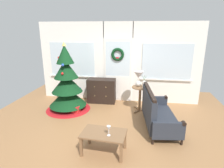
# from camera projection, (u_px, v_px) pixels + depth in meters

# --- Properties ---
(ground_plane) EXTENTS (6.76, 6.76, 0.00)m
(ground_plane) POSITION_uv_depth(u_px,v_px,m) (106.00, 131.00, 4.47)
(ground_plane) COLOR #996B42
(back_wall_with_door) EXTENTS (5.20, 0.19, 2.55)m
(back_wall_with_door) POSITION_uv_depth(u_px,v_px,m) (118.00, 62.00, 6.09)
(back_wall_with_door) COLOR white
(back_wall_with_door) RESTS_ON ground
(christmas_tree) EXTENTS (1.31, 1.31, 2.00)m
(christmas_tree) POSITION_uv_depth(u_px,v_px,m) (67.00, 87.00, 5.48)
(christmas_tree) COLOR #4C331E
(christmas_tree) RESTS_ON ground
(dresser_cabinet) EXTENTS (0.91, 0.46, 0.78)m
(dresser_cabinet) POSITION_uv_depth(u_px,v_px,m) (102.00, 91.00, 6.14)
(dresser_cabinet) COLOR black
(dresser_cabinet) RESTS_ON ground
(settee_sofa) EXTENTS (0.89, 1.67, 0.96)m
(settee_sofa) POSITION_uv_depth(u_px,v_px,m) (156.00, 113.00, 4.55)
(settee_sofa) COLOR black
(settee_sofa) RESTS_ON ground
(side_table) EXTENTS (0.50, 0.48, 0.74)m
(side_table) POSITION_uv_depth(u_px,v_px,m) (140.00, 94.00, 5.43)
(side_table) COLOR brown
(side_table) RESTS_ON ground
(table_lamp) EXTENTS (0.28, 0.28, 0.44)m
(table_lamp) POSITION_uv_depth(u_px,v_px,m) (139.00, 77.00, 5.34)
(table_lamp) COLOR silver
(table_lamp) RESTS_ON side_table
(flower_vase) EXTENTS (0.11, 0.10, 0.35)m
(flower_vase) POSITION_uv_depth(u_px,v_px,m) (144.00, 84.00, 5.26)
(flower_vase) COLOR beige
(flower_vase) RESTS_ON side_table
(coffee_table) EXTENTS (0.88, 0.58, 0.43)m
(coffee_table) POSITION_uv_depth(u_px,v_px,m) (104.00, 136.00, 3.60)
(coffee_table) COLOR brown
(coffee_table) RESTS_ON ground
(wine_glass) EXTENTS (0.08, 0.08, 0.20)m
(wine_glass) POSITION_uv_depth(u_px,v_px,m) (109.00, 129.00, 3.45)
(wine_glass) COLOR silver
(wine_glass) RESTS_ON coffee_table
(gift_box) EXTENTS (0.21, 0.19, 0.21)m
(gift_box) POSITION_uv_depth(u_px,v_px,m) (76.00, 110.00, 5.38)
(gift_box) COLOR red
(gift_box) RESTS_ON ground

